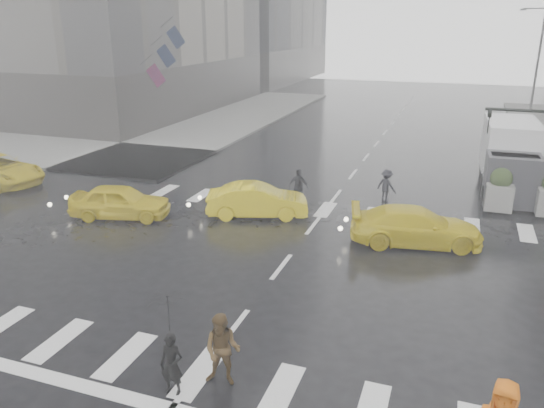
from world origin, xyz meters
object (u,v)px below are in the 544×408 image
at_px(taxi_front, 120,201).
at_px(box_truck, 510,156).
at_px(taxi_mid, 257,201).
at_px(pedestrian_brown, 223,350).

relative_size(taxi_front, box_truck, 0.66).
bearing_deg(taxi_mid, pedestrian_brown, 178.19).
xyz_separation_m(taxi_front, box_truck, (15.31, 9.23, 1.05)).
bearing_deg(taxi_mid, taxi_front, 92.18).
bearing_deg(pedestrian_brown, taxi_front, 126.65).
xyz_separation_m(taxi_mid, box_truck, (10.00, 7.19, 1.06)).
xyz_separation_m(pedestrian_brown, taxi_mid, (-3.18, 10.39, -0.18)).
distance_m(pedestrian_brown, box_truck, 18.88).
height_order(pedestrian_brown, taxi_mid, pedestrian_brown).
height_order(pedestrian_brown, taxi_front, pedestrian_brown).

